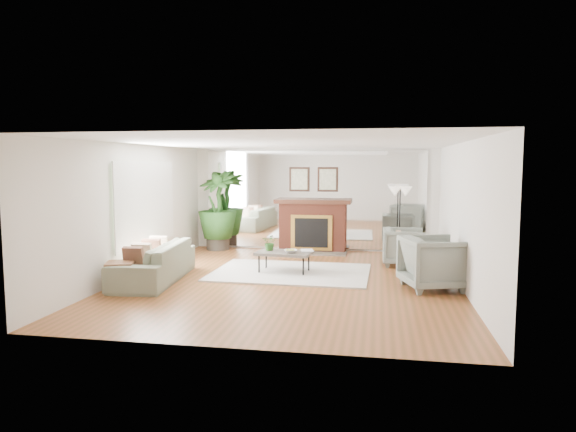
% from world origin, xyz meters
% --- Properties ---
extents(ground, '(7.00, 7.00, 0.00)m').
position_xyz_m(ground, '(0.00, 0.00, 0.00)').
color(ground, brown).
rests_on(ground, ground).
extents(wall_left, '(0.02, 7.00, 2.50)m').
position_xyz_m(wall_left, '(-2.99, 0.00, 1.25)').
color(wall_left, silver).
rests_on(wall_left, ground).
extents(wall_right, '(0.02, 7.00, 2.50)m').
position_xyz_m(wall_right, '(2.99, 0.00, 1.25)').
color(wall_right, silver).
rests_on(wall_right, ground).
extents(wall_back, '(6.00, 0.02, 2.50)m').
position_xyz_m(wall_back, '(0.00, 3.49, 1.25)').
color(wall_back, silver).
rests_on(wall_back, ground).
extents(mirror_panel, '(5.40, 0.04, 2.40)m').
position_xyz_m(mirror_panel, '(0.00, 3.47, 1.25)').
color(mirror_panel, silver).
rests_on(mirror_panel, wall_back).
extents(window_panel, '(0.04, 2.40, 1.50)m').
position_xyz_m(window_panel, '(-2.96, 0.40, 1.35)').
color(window_panel, '#B2E09E').
rests_on(window_panel, wall_left).
extents(fireplace, '(1.85, 0.83, 2.05)m').
position_xyz_m(fireplace, '(0.00, 3.26, 0.66)').
color(fireplace, maroon).
rests_on(fireplace, ground).
extents(area_rug, '(3.05, 2.21, 0.03)m').
position_xyz_m(area_rug, '(-0.09, 0.66, 0.02)').
color(area_rug, beige).
rests_on(area_rug, ground).
extents(coffee_table, '(1.12, 0.72, 0.42)m').
position_xyz_m(coffee_table, '(-0.22, 0.65, 0.39)').
color(coffee_table, '#5D5449').
rests_on(coffee_table, ground).
extents(sofa, '(1.13, 2.42, 0.68)m').
position_xyz_m(sofa, '(-2.45, -0.40, 0.34)').
color(sofa, slate).
rests_on(sofa, ground).
extents(armchair_back, '(0.88, 0.85, 0.79)m').
position_xyz_m(armchair_back, '(2.12, 1.84, 0.39)').
color(armchair_back, gray).
rests_on(armchair_back, ground).
extents(armchair_front, '(1.24, 1.22, 0.91)m').
position_xyz_m(armchair_front, '(2.52, -0.16, 0.45)').
color(armchair_front, gray).
rests_on(armchair_front, ground).
extents(side_table, '(0.56, 0.56, 0.50)m').
position_xyz_m(side_table, '(-2.65, -1.26, 0.42)').
color(side_table, brown).
rests_on(side_table, ground).
extents(potted_ficus, '(1.20, 1.20, 1.96)m').
position_xyz_m(potted_ficus, '(-2.35, 3.10, 1.05)').
color(potted_ficus, '#2A261E').
rests_on(potted_ficus, ground).
extents(floor_lamp, '(0.53, 0.29, 1.62)m').
position_xyz_m(floor_lamp, '(2.05, 2.81, 1.38)').
color(floor_lamp, black).
rests_on(floor_lamp, ground).
extents(tabletop_plant, '(0.36, 0.33, 0.32)m').
position_xyz_m(tabletop_plant, '(-0.52, 0.74, 0.59)').
color(tabletop_plant, '#2B6023').
rests_on(tabletop_plant, coffee_table).
extents(fruit_bowl, '(0.32, 0.32, 0.06)m').
position_xyz_m(fruit_bowl, '(-0.08, 0.55, 0.46)').
color(fruit_bowl, brown).
rests_on(fruit_bowl, coffee_table).
extents(book, '(0.30, 0.36, 0.02)m').
position_xyz_m(book, '(0.10, 0.75, 0.44)').
color(book, brown).
rests_on(book, coffee_table).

